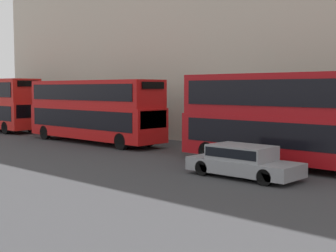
% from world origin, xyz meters
% --- Properties ---
extents(bus_leading, '(2.59, 11.50, 4.34)m').
position_xyz_m(bus_leading, '(1.60, 6.04, 2.39)').
color(bus_leading, '#A80F14').
rests_on(bus_leading, ground).
extents(bus_second_in_queue, '(2.59, 11.41, 4.17)m').
position_xyz_m(bus_second_in_queue, '(1.60, 20.83, 2.31)').
color(bus_second_in_queue, red).
rests_on(bus_second_in_queue, ground).
extents(car_dark_sedan, '(1.88, 4.71, 1.33)m').
position_xyz_m(car_dark_sedan, '(-1.80, 6.58, 0.71)').
color(car_dark_sedan, gray).
rests_on(car_dark_sedan, ground).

